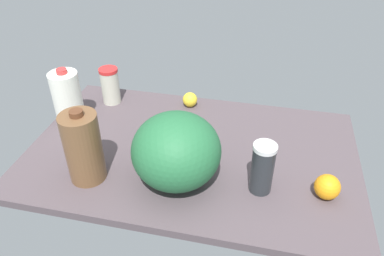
{
  "coord_description": "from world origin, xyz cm",
  "views": [
    {
      "loc": [
        23.81,
        -106.08,
        89.27
      ],
      "look_at": [
        0.0,
        0.0,
        13.0
      ],
      "focal_mm": 35.0,
      "sensor_mm": 36.0,
      "label": 1
    }
  ],
  "objects_px": {
    "watermelon": "(176,151)",
    "lemon_loose": "(190,100)",
    "chocolate_milk_jug": "(83,147)",
    "orange_by_jug": "(327,187)",
    "shaker_bottle": "(262,168)",
    "tumbler_cup": "(110,86)",
    "milk_jug": "(68,99)"
  },
  "relations": [
    {
      "from": "milk_jug",
      "to": "chocolate_milk_jug",
      "type": "relative_size",
      "value": 0.93
    },
    {
      "from": "tumbler_cup",
      "to": "lemon_loose",
      "type": "relative_size",
      "value": 2.54
    },
    {
      "from": "milk_jug",
      "to": "orange_by_jug",
      "type": "relative_size",
      "value": 3.01
    },
    {
      "from": "chocolate_milk_jug",
      "to": "tumbler_cup",
      "type": "bearing_deg",
      "value": 103.49
    },
    {
      "from": "milk_jug",
      "to": "lemon_loose",
      "type": "bearing_deg",
      "value": 28.49
    },
    {
      "from": "shaker_bottle",
      "to": "lemon_loose",
      "type": "bearing_deg",
      "value": 126.58
    },
    {
      "from": "orange_by_jug",
      "to": "watermelon",
      "type": "bearing_deg",
      "value": -176.66
    },
    {
      "from": "watermelon",
      "to": "lemon_loose",
      "type": "height_order",
      "value": "watermelon"
    },
    {
      "from": "shaker_bottle",
      "to": "tumbler_cup",
      "type": "height_order",
      "value": "shaker_bottle"
    },
    {
      "from": "milk_jug",
      "to": "lemon_loose",
      "type": "relative_size",
      "value": 3.85
    },
    {
      "from": "orange_by_jug",
      "to": "lemon_loose",
      "type": "xyz_separation_m",
      "value": [
        -0.54,
        0.44,
        -0.01
      ]
    },
    {
      "from": "milk_jug",
      "to": "orange_by_jug",
      "type": "height_order",
      "value": "milk_jug"
    },
    {
      "from": "shaker_bottle",
      "to": "watermelon",
      "type": "bearing_deg",
      "value": -176.77
    },
    {
      "from": "watermelon",
      "to": "lemon_loose",
      "type": "relative_size",
      "value": 4.53
    },
    {
      "from": "milk_jug",
      "to": "chocolate_milk_jug",
      "type": "height_order",
      "value": "chocolate_milk_jug"
    },
    {
      "from": "milk_jug",
      "to": "shaker_bottle",
      "type": "xyz_separation_m",
      "value": [
        0.77,
        -0.22,
        -0.02
      ]
    },
    {
      "from": "chocolate_milk_jug",
      "to": "watermelon",
      "type": "bearing_deg",
      "value": 9.55
    },
    {
      "from": "lemon_loose",
      "to": "orange_by_jug",
      "type": "bearing_deg",
      "value": -39.12
    },
    {
      "from": "shaker_bottle",
      "to": "chocolate_milk_jug",
      "type": "xyz_separation_m",
      "value": [
        -0.57,
        -0.07,
        0.03
      ]
    },
    {
      "from": "shaker_bottle",
      "to": "lemon_loose",
      "type": "distance_m",
      "value": 0.57
    },
    {
      "from": "shaker_bottle",
      "to": "lemon_loose",
      "type": "xyz_separation_m",
      "value": [
        -0.34,
        0.45,
        -0.06
      ]
    },
    {
      "from": "shaker_bottle",
      "to": "lemon_loose",
      "type": "relative_size",
      "value": 2.83
    },
    {
      "from": "milk_jug",
      "to": "watermelon",
      "type": "distance_m",
      "value": 0.55
    },
    {
      "from": "chocolate_milk_jug",
      "to": "watermelon",
      "type": "xyz_separation_m",
      "value": [
        0.3,
        0.05,
        -0.0
      ]
    },
    {
      "from": "chocolate_milk_jug",
      "to": "orange_by_jug",
      "type": "distance_m",
      "value": 0.78
    },
    {
      "from": "tumbler_cup",
      "to": "watermelon",
      "type": "distance_m",
      "value": 0.59
    },
    {
      "from": "shaker_bottle",
      "to": "chocolate_milk_jug",
      "type": "distance_m",
      "value": 0.57
    },
    {
      "from": "shaker_bottle",
      "to": "tumbler_cup",
      "type": "bearing_deg",
      "value": 148.84
    },
    {
      "from": "lemon_loose",
      "to": "tumbler_cup",
      "type": "bearing_deg",
      "value": -173.36
    },
    {
      "from": "orange_by_jug",
      "to": "milk_jug",
      "type": "bearing_deg",
      "value": 168.27
    },
    {
      "from": "lemon_loose",
      "to": "milk_jug",
      "type": "bearing_deg",
      "value": -151.51
    },
    {
      "from": "orange_by_jug",
      "to": "lemon_loose",
      "type": "relative_size",
      "value": 1.28
    }
  ]
}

